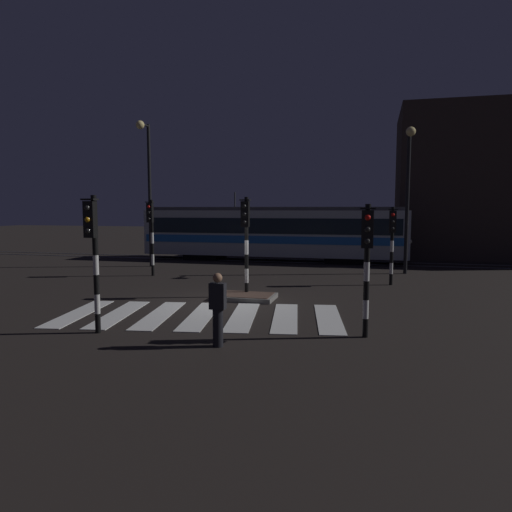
% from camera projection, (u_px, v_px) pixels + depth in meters
% --- Properties ---
extents(ground_plane, '(120.00, 120.00, 0.00)m').
position_uv_depth(ground_plane, '(222.00, 303.00, 15.76)').
color(ground_plane, black).
extents(rail_near, '(80.00, 0.12, 0.03)m').
position_uv_depth(rail_near, '(288.00, 262.00, 27.56)').
color(rail_near, '#59595E').
rests_on(rail_near, ground).
extents(rail_far, '(80.00, 0.12, 0.03)m').
position_uv_depth(rail_far, '(292.00, 260.00, 28.94)').
color(rail_far, '#59595E').
rests_on(rail_far, ground).
extents(crosswalk_zebra, '(8.67, 4.97, 0.02)m').
position_uv_depth(crosswalk_zebra, '(201.00, 316.00, 13.86)').
color(crosswalk_zebra, silver).
rests_on(crosswalk_zebra, ground).
extents(traffic_island, '(2.12, 1.36, 0.18)m').
position_uv_depth(traffic_island, '(245.00, 297.00, 16.42)').
color(traffic_island, slate).
rests_on(traffic_island, ground).
extents(traffic_light_median_centre, '(0.36, 0.42, 3.57)m').
position_uv_depth(traffic_light_median_centre, '(246.00, 231.00, 16.57)').
color(traffic_light_median_centre, black).
rests_on(traffic_light_median_centre, ground).
extents(traffic_light_corner_near_right, '(0.36, 0.42, 3.28)m').
position_uv_depth(traffic_light_corner_near_right, '(367.00, 250.00, 11.28)').
color(traffic_light_corner_near_right, black).
rests_on(traffic_light_corner_near_right, ground).
extents(traffic_light_corner_far_left, '(0.36, 0.42, 3.57)m').
position_uv_depth(traffic_light_corner_far_left, '(151.00, 226.00, 21.82)').
color(traffic_light_corner_far_left, black).
rests_on(traffic_light_corner_far_left, ground).
extents(traffic_light_corner_far_right, '(0.36, 0.42, 3.23)m').
position_uv_depth(traffic_light_corner_far_right, '(392.00, 234.00, 19.18)').
color(traffic_light_corner_far_right, black).
rests_on(traffic_light_corner_far_right, ground).
extents(traffic_light_kerb_mid_left, '(0.36, 0.42, 3.50)m').
position_uv_depth(traffic_light_kerb_mid_left, '(93.00, 243.00, 11.68)').
color(traffic_light_kerb_mid_left, black).
rests_on(traffic_light_kerb_mid_left, ground).
extents(street_lamp_trackside_right, '(0.44, 1.21, 6.86)m').
position_uv_depth(street_lamp_trackside_right, '(408.00, 183.00, 22.17)').
color(street_lamp_trackside_right, black).
rests_on(street_lamp_trackside_right, ground).
extents(street_lamp_trackside_left, '(0.44, 1.21, 7.66)m').
position_uv_depth(street_lamp_trackside_left, '(147.00, 177.00, 25.00)').
color(street_lamp_trackside_left, black).
rests_on(street_lamp_trackside_left, ground).
extents(tram, '(15.92, 2.58, 4.15)m').
position_uv_depth(tram, '(272.00, 232.00, 28.33)').
color(tram, '#B2BCC1').
rests_on(tram, ground).
extents(pedestrian_waiting_at_kerb, '(0.36, 0.24, 1.71)m').
position_uv_depth(pedestrian_waiting_at_kerb, '(218.00, 309.00, 10.72)').
color(pedestrian_waiting_at_kerb, black).
rests_on(pedestrian_waiting_at_kerb, ground).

